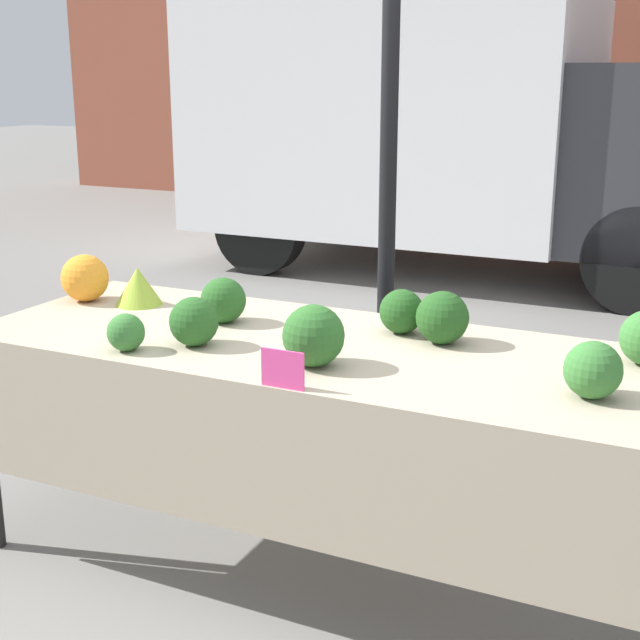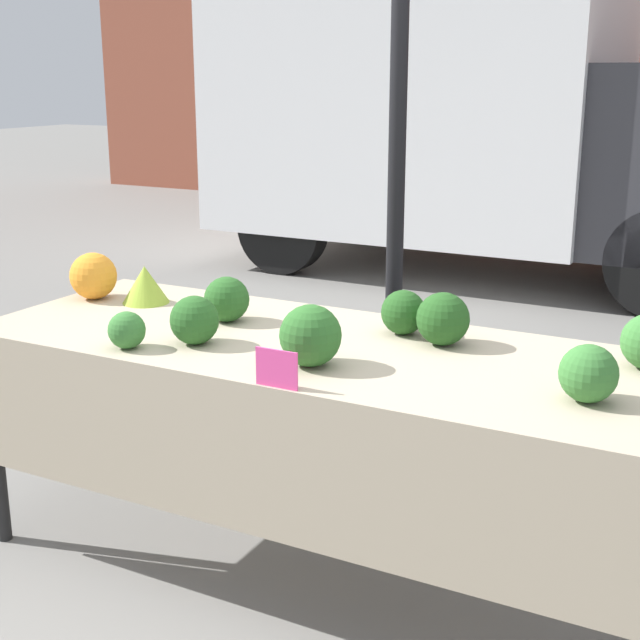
% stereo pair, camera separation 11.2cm
% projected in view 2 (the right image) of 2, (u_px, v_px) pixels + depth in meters
% --- Properties ---
extents(ground_plane, '(40.00, 40.00, 0.00)m').
position_uv_depth(ground_plane, '(320.00, 566.00, 3.12)').
color(ground_plane, gray).
extents(tent_pole, '(0.07, 0.07, 2.22)m').
position_uv_depth(tent_pole, '(396.00, 216.00, 3.60)').
color(tent_pole, black).
rests_on(tent_pole, ground_plane).
extents(parked_truck, '(4.67, 2.21, 2.27)m').
position_uv_depth(parked_truck, '(482.00, 127.00, 7.48)').
color(parked_truck, white).
rests_on(parked_truck, ground_plane).
extents(market_table, '(2.36, 0.88, 0.82)m').
position_uv_depth(market_table, '(310.00, 376.00, 2.87)').
color(market_table, tan).
rests_on(market_table, ground_plane).
extents(orange_cauliflower, '(0.18, 0.18, 0.18)m').
position_uv_depth(orange_cauliflower, '(93.00, 276.00, 3.45)').
color(orange_cauliflower, orange).
rests_on(orange_cauliflower, market_table).
extents(romanesco_head, '(0.18, 0.18, 0.14)m').
position_uv_depth(romanesco_head, '(145.00, 284.00, 3.40)').
color(romanesco_head, '#93B238').
rests_on(romanesco_head, market_table).
extents(broccoli_head_0, '(0.15, 0.15, 0.15)m').
position_uv_depth(broccoli_head_0, '(403.00, 312.00, 2.99)').
color(broccoli_head_0, '#23511E').
rests_on(broccoli_head_0, market_table).
extents(broccoli_head_1, '(0.16, 0.16, 0.16)m').
position_uv_depth(broccoli_head_1, '(227.00, 299.00, 3.14)').
color(broccoli_head_1, '#285B23').
rests_on(broccoli_head_1, market_table).
extents(broccoli_head_2, '(0.12, 0.12, 0.12)m').
position_uv_depth(broccoli_head_2, '(127.00, 330.00, 2.84)').
color(broccoli_head_2, '#387533').
rests_on(broccoli_head_2, market_table).
extents(broccoli_head_4, '(0.19, 0.19, 0.19)m').
position_uv_depth(broccoli_head_4, '(310.00, 336.00, 2.66)').
color(broccoli_head_4, '#2D6628').
rests_on(broccoli_head_4, market_table).
extents(broccoli_head_5, '(0.16, 0.16, 0.16)m').
position_uv_depth(broccoli_head_5, '(194.00, 320.00, 2.88)').
color(broccoli_head_5, '#285B23').
rests_on(broccoli_head_5, market_table).
extents(broccoli_head_6, '(0.17, 0.17, 0.17)m').
position_uv_depth(broccoli_head_6, '(443.00, 319.00, 2.87)').
color(broccoli_head_6, '#23511E').
rests_on(broccoli_head_6, market_table).
extents(broccoli_head_7, '(0.16, 0.16, 0.16)m').
position_uv_depth(broccoli_head_7, '(588.00, 374.00, 2.37)').
color(broccoli_head_7, '#387533').
rests_on(broccoli_head_7, market_table).
extents(price_sign, '(0.13, 0.01, 0.11)m').
position_uv_depth(price_sign, '(277.00, 369.00, 2.48)').
color(price_sign, '#EF4793').
rests_on(price_sign, market_table).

